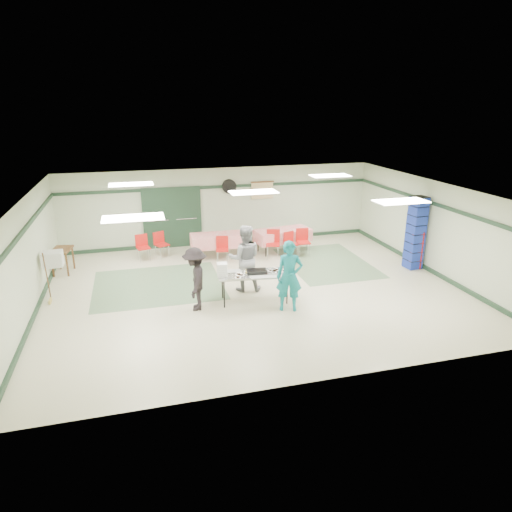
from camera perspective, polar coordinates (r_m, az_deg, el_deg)
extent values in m
plane|color=beige|center=(12.50, -0.31, -4.16)|extent=(11.00, 11.00, 0.00)
plane|color=white|center=(11.72, -0.33, 8.10)|extent=(11.00, 11.00, 0.00)
plane|color=#B6C2A5|center=(16.29, -4.40, 6.23)|extent=(11.00, 0.00, 11.00)
plane|color=#B6C2A5|center=(8.06, 7.98, -7.29)|extent=(11.00, 0.00, 11.00)
plane|color=#B6C2A5|center=(11.95, -26.73, -0.43)|extent=(0.00, 9.00, 9.00)
plane|color=#B6C2A5|center=(14.41, 21.37, 3.32)|extent=(0.00, 9.00, 9.00)
cube|color=#1E3725|center=(16.13, -4.44, 8.63)|extent=(11.00, 0.06, 0.10)
cube|color=#1E3725|center=(16.59, -4.27, 1.85)|extent=(11.00, 0.06, 0.12)
cube|color=#1E3725|center=(11.76, -27.09, 2.81)|extent=(0.06, 9.00, 0.10)
cube|color=#1E3725|center=(12.38, -25.73, -6.07)|extent=(0.06, 9.00, 0.12)
cube|color=#1E3725|center=(14.24, 21.61, 6.03)|extent=(0.06, 9.00, 0.10)
cube|color=#1E3725|center=(14.76, 20.69, -1.51)|extent=(0.06, 9.00, 0.12)
cube|color=slate|center=(13.08, -12.12, -3.52)|extent=(3.50, 3.00, 0.01)
cube|color=slate|center=(14.70, 8.78, -0.79)|extent=(2.50, 3.50, 0.01)
cube|color=gray|center=(16.05, -12.09, 4.57)|extent=(0.90, 0.06, 2.10)
cube|color=gray|center=(16.12, -8.71, 4.84)|extent=(0.90, 0.06, 2.10)
cube|color=#1E3725|center=(16.06, -10.41, 4.69)|extent=(2.00, 0.03, 2.15)
cylinder|color=black|center=(16.15, -3.37, 8.68)|extent=(0.50, 0.10, 0.50)
cube|color=#D4C285|center=(16.47, 0.78, 8.20)|extent=(0.80, 0.02, 0.60)
cube|color=#B3B3AE|center=(11.50, -0.22, -2.26)|extent=(1.91, 0.95, 0.04)
cylinder|color=black|center=(11.30, -3.99, -4.80)|extent=(0.04, 0.04, 0.72)
cylinder|color=black|center=(11.51, 3.91, -4.34)|extent=(0.04, 0.04, 0.72)
cylinder|color=black|center=(11.84, -4.23, -3.67)|extent=(0.04, 0.04, 0.72)
cylinder|color=black|center=(12.05, 3.31, -3.25)|extent=(0.04, 0.04, 0.72)
cube|color=silver|center=(11.62, 2.64, -1.90)|extent=(0.58, 0.47, 0.02)
cube|color=silver|center=(11.55, -0.46, -2.01)|extent=(0.57, 0.46, 0.02)
cube|color=silver|center=(11.25, -2.41, -2.61)|extent=(0.64, 0.52, 0.02)
cube|color=black|center=(11.51, 0.07, -1.94)|extent=(0.54, 0.37, 0.08)
cube|color=white|center=(11.28, -4.26, -1.73)|extent=(0.27, 0.25, 0.34)
imported|color=#147E8A|center=(11.02, 4.19, -2.55)|extent=(0.73, 0.59, 1.75)
imported|color=gray|center=(12.14, -1.42, -0.29)|extent=(1.00, 0.84, 1.81)
imported|color=black|center=(11.15, -7.61, -2.87)|extent=(0.75, 1.10, 1.57)
cube|color=red|center=(15.48, 3.37, 3.25)|extent=(1.98, 1.11, 0.05)
cube|color=red|center=(15.53, 3.36, 2.58)|extent=(1.98, 1.13, 0.40)
cylinder|color=black|center=(14.98, 1.26, 1.24)|extent=(0.04, 0.04, 0.72)
cylinder|color=black|center=(15.69, 6.40, 1.94)|extent=(0.04, 0.04, 0.72)
cylinder|color=black|center=(15.52, 0.26, 1.87)|extent=(0.04, 0.04, 0.72)
cylinder|color=black|center=(16.21, 5.27, 2.53)|extent=(0.04, 0.04, 0.72)
cube|color=red|center=(14.95, -4.67, 2.66)|extent=(1.82, 0.81, 0.05)
cube|color=red|center=(15.00, -4.65, 1.96)|extent=(1.82, 0.83, 0.40)
cylinder|color=black|center=(14.67, -7.33, 0.71)|extent=(0.04, 0.04, 0.72)
cylinder|color=black|center=(14.91, -1.58, 1.15)|extent=(0.04, 0.04, 0.72)
cylinder|color=black|center=(15.24, -7.61, 1.39)|extent=(0.04, 0.04, 0.72)
cylinder|color=black|center=(15.47, -2.07, 1.81)|extent=(0.04, 0.04, 0.72)
cube|color=red|center=(15.01, 4.46, 1.46)|extent=(0.48, 0.48, 0.04)
cube|color=red|center=(15.08, 4.09, 2.39)|extent=(0.38, 0.15, 0.38)
cylinder|color=silver|center=(14.87, 4.32, 0.41)|extent=(0.02, 0.02, 0.40)
cylinder|color=silver|center=(15.05, 5.26, 0.61)|extent=(0.02, 0.02, 0.40)
cylinder|color=silver|center=(15.10, 3.63, 0.72)|extent=(0.02, 0.02, 0.40)
cylinder|color=silver|center=(15.28, 4.56, 0.91)|extent=(0.02, 0.02, 0.40)
cube|color=red|center=(14.80, 2.13, 1.47)|extent=(0.55, 0.55, 0.04)
cube|color=red|center=(14.91, 2.17, 2.56)|extent=(0.42, 0.18, 0.43)
cylinder|color=silver|center=(14.71, 1.43, 0.36)|extent=(0.02, 0.02, 0.45)
cylinder|color=silver|center=(14.70, 2.77, 0.33)|extent=(0.02, 0.02, 0.45)
cylinder|color=silver|center=(15.04, 1.48, 0.78)|extent=(0.02, 0.02, 0.45)
cylinder|color=silver|center=(15.03, 2.80, 0.75)|extent=(0.02, 0.02, 0.45)
cube|color=red|center=(15.14, 5.94, 1.71)|extent=(0.46, 0.46, 0.04)
cube|color=red|center=(15.24, 5.79, 2.74)|extent=(0.42, 0.08, 0.42)
cylinder|color=silver|center=(15.01, 5.46, 0.63)|extent=(0.02, 0.02, 0.44)
cylinder|color=silver|center=(15.10, 6.68, 0.69)|extent=(0.02, 0.02, 0.44)
cylinder|color=silver|center=(15.32, 5.15, 1.01)|extent=(0.02, 0.02, 0.44)
cylinder|color=silver|center=(15.40, 6.35, 1.07)|extent=(0.02, 0.02, 0.44)
cube|color=red|center=(14.42, -4.23, 0.77)|extent=(0.46, 0.46, 0.04)
cube|color=red|center=(14.53, -4.24, 1.79)|extent=(0.39, 0.12, 0.39)
cylinder|color=silver|center=(14.35, -4.84, -0.28)|extent=(0.02, 0.02, 0.41)
cylinder|color=silver|center=(14.34, -3.60, -0.25)|extent=(0.02, 0.02, 0.41)
cylinder|color=silver|center=(14.64, -4.81, 0.12)|extent=(0.02, 0.02, 0.41)
cylinder|color=silver|center=(14.64, -3.60, 0.14)|extent=(0.02, 0.02, 0.41)
cube|color=red|center=(15.22, -11.69, 1.39)|extent=(0.52, 0.52, 0.04)
cube|color=red|center=(15.30, -12.08, 2.30)|extent=(0.37, 0.21, 0.39)
cylinder|color=silver|center=(15.08, -11.85, 0.33)|extent=(0.02, 0.02, 0.41)
cylinder|color=silver|center=(15.23, -10.84, 0.57)|extent=(0.02, 0.02, 0.41)
cylinder|color=silver|center=(15.34, -12.43, 0.60)|extent=(0.02, 0.02, 0.41)
cylinder|color=silver|center=(15.48, -11.43, 0.84)|extent=(0.02, 0.02, 0.41)
cube|color=red|center=(15.01, -13.91, 0.99)|extent=(0.47, 0.47, 0.04)
cube|color=red|center=(15.11, -14.14, 1.95)|extent=(0.39, 0.13, 0.39)
cylinder|color=silver|center=(14.90, -14.27, -0.08)|extent=(0.02, 0.02, 0.41)
cylinder|color=silver|center=(14.96, -13.11, 0.10)|extent=(0.02, 0.02, 0.41)
cylinder|color=silver|center=(15.19, -14.57, 0.25)|extent=(0.02, 0.02, 0.41)
cylinder|color=silver|center=(15.25, -13.43, 0.43)|extent=(0.02, 0.02, 0.41)
cube|color=#1B29A6|center=(14.68, 19.06, 1.88)|extent=(0.39, 0.39, 1.73)
cube|color=#A21610|center=(14.68, 19.15, 0.76)|extent=(0.40, 0.40, 1.19)
cube|color=#1B29A6|center=(14.54, 19.35, 2.72)|extent=(0.46, 0.46, 2.23)
cube|color=brown|center=(14.63, -23.15, 0.73)|extent=(0.64, 0.87, 0.05)
cube|color=brown|center=(14.51, -24.09, -1.09)|extent=(0.05, 0.05, 0.70)
cube|color=brown|center=(14.38, -22.54, -1.04)|extent=(0.05, 0.05, 0.70)
cube|color=brown|center=(15.09, -23.37, -0.25)|extent=(0.05, 0.05, 0.70)
cube|color=brown|center=(14.97, -21.87, -0.20)|extent=(0.05, 0.05, 0.70)
cube|color=silver|center=(13.12, -24.06, -0.34)|extent=(0.50, 0.44, 0.39)
cylinder|color=brown|center=(12.60, -24.67, -2.39)|extent=(0.04, 0.22, 1.32)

